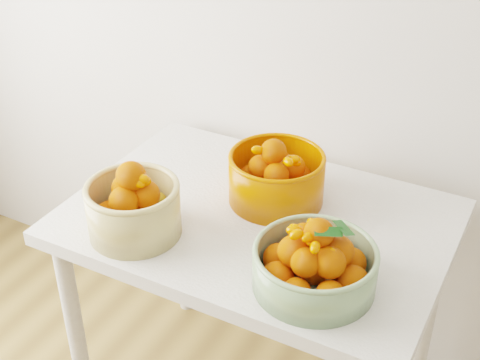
# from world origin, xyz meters

# --- Properties ---
(table) EXTENTS (1.00, 0.70, 0.75)m
(table) POSITION_xyz_m (-0.36, 1.60, 0.65)
(table) COLOR silver
(table) RESTS_ON ground
(bowl_cream) EXTENTS (0.27, 0.27, 0.21)m
(bowl_cream) POSITION_xyz_m (-0.61, 1.39, 0.83)
(bowl_cream) COLOR tan
(bowl_cream) RESTS_ON table
(bowl_green) EXTENTS (0.37, 0.37, 0.18)m
(bowl_green) POSITION_xyz_m (-0.12, 1.41, 0.81)
(bowl_green) COLOR gray
(bowl_green) RESTS_ON table
(bowl_orange) EXTENTS (0.28, 0.28, 0.19)m
(bowl_orange) POSITION_xyz_m (-0.35, 1.69, 0.82)
(bowl_orange) COLOR #C94B01
(bowl_orange) RESTS_ON table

